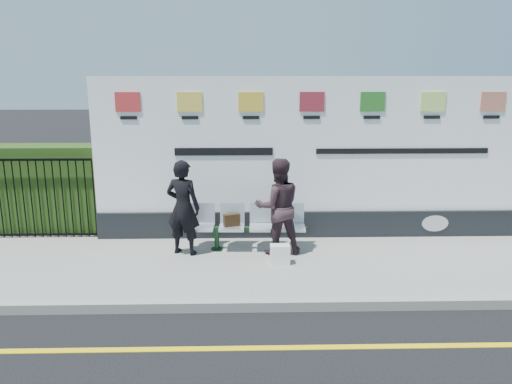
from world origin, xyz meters
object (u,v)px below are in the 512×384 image
woman_left (183,207)px  woman_right (278,207)px  billboard (310,169)px  bench (247,238)px

woman_left → woman_right: woman_right is taller
billboard → woman_right: 1.24m
woman_right → woman_left: bearing=-10.2°
billboard → woman_left: bearing=-157.6°
billboard → woman_left: billboard is taller
bench → woman_left: (-1.09, -0.17, 0.61)m
woman_left → billboard: bearing=-138.8°
woman_left → woman_right: (1.62, -0.02, 0.01)m
bench → woman_left: woman_left is taller
bench → woman_right: woman_right is taller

